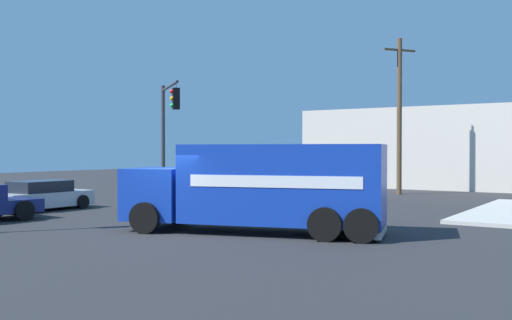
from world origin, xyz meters
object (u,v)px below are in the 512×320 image
traffic_light_primary (167,125)px  sedan_silver (43,196)px  utility_pole (399,114)px  delivery_truck (261,187)px

traffic_light_primary → sedan_silver: traffic_light_primary is taller
sedan_silver → utility_pole: size_ratio=0.46×
sedan_silver → utility_pole: bearing=60.3°
traffic_light_primary → utility_pole: utility_pole is taller
sedan_silver → utility_pole: (10.10, 17.70, 4.21)m
delivery_truck → sedan_silver: size_ratio=2.02×
traffic_light_primary → utility_pole: bearing=60.9°
traffic_light_primary → sedan_silver: (-2.97, -4.88, -3.26)m
utility_pole → traffic_light_primary: bearing=-119.1°
traffic_light_primary → sedan_silver: size_ratio=1.38×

